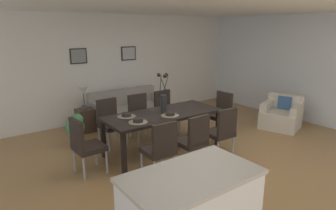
{
  "coord_description": "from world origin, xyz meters",
  "views": [
    {
      "loc": [
        -3.24,
        -3.53,
        2.25
      ],
      "look_at": [
        -0.2,
        0.66,
        0.89
      ],
      "focal_mm": 31.17,
      "sensor_mm": 36.0,
      "label": 1
    }
  ],
  "objects_px": {
    "dining_chair_head_west": "(84,143)",
    "dining_chair_head_east": "(221,111)",
    "dining_chair_mid_right": "(165,109)",
    "dining_chair_far_right": "(140,114)",
    "dining_chair_near_left": "(161,147)",
    "framed_picture_center": "(129,53)",
    "bowl_near_left": "(138,120)",
    "bowl_near_right": "(126,114)",
    "potted_plant": "(76,129)",
    "table_lamp": "(83,93)",
    "bowl_far_left": "(170,113)",
    "framed_picture_left": "(78,56)",
    "armchair": "(281,116)",
    "dining_table": "(164,117)",
    "dining_chair_far_left": "(194,139)",
    "centerpiece_vase": "(163,98)",
    "side_table": "(85,120)",
    "dining_chair_mid_left": "(222,130)",
    "dining_chair_near_right": "(110,120)",
    "sofa": "(128,112)"
  },
  "relations": [
    {
      "from": "dining_chair_head_west",
      "to": "dining_chair_head_east",
      "type": "relative_size",
      "value": 1.0
    },
    {
      "from": "dining_chair_head_west",
      "to": "dining_chair_mid_right",
      "type": "bearing_deg",
      "value": 21.98
    },
    {
      "from": "dining_chair_far_right",
      "to": "dining_chair_mid_right",
      "type": "bearing_deg",
      "value": -0.38
    },
    {
      "from": "dining_chair_near_left",
      "to": "framed_picture_center",
      "type": "relative_size",
      "value": 2.26
    },
    {
      "from": "bowl_near_left",
      "to": "framed_picture_center",
      "type": "xyz_separation_m",
      "value": [
        1.31,
        2.69,
        0.85
      ]
    },
    {
      "from": "bowl_near_right",
      "to": "potted_plant",
      "type": "distance_m",
      "value": 1.19
    },
    {
      "from": "table_lamp",
      "to": "bowl_far_left",
      "type": "bearing_deg",
      "value": -68.93
    },
    {
      "from": "framed_picture_left",
      "to": "armchair",
      "type": "bearing_deg",
      "value": -39.39
    },
    {
      "from": "table_lamp",
      "to": "framed_picture_center",
      "type": "relative_size",
      "value": 1.25
    },
    {
      "from": "bowl_near_right",
      "to": "table_lamp",
      "type": "bearing_deg",
      "value": 95.04
    },
    {
      "from": "dining_chair_far_right",
      "to": "armchair",
      "type": "distance_m",
      "value": 3.3
    },
    {
      "from": "bowl_near_left",
      "to": "framed_picture_center",
      "type": "bearing_deg",
      "value": 63.94
    },
    {
      "from": "dining_table",
      "to": "dining_chair_head_west",
      "type": "relative_size",
      "value": 2.39
    },
    {
      "from": "dining_table",
      "to": "dining_chair_near_left",
      "type": "height_order",
      "value": "dining_chair_near_left"
    },
    {
      "from": "bowl_far_left",
      "to": "armchair",
      "type": "distance_m",
      "value": 3.05
    },
    {
      "from": "dining_chair_far_left",
      "to": "centerpiece_vase",
      "type": "xyz_separation_m",
      "value": [
        0.01,
        0.87,
        0.51
      ]
    },
    {
      "from": "dining_chair_near_left",
      "to": "framed_picture_left",
      "type": "bearing_deg",
      "value": 90.24
    },
    {
      "from": "armchair",
      "to": "side_table",
      "type": "bearing_deg",
      "value": 147.65
    },
    {
      "from": "dining_chair_far_right",
      "to": "dining_chair_head_east",
      "type": "xyz_separation_m",
      "value": [
        1.53,
        -0.84,
        0.0
      ]
    },
    {
      "from": "dining_chair_far_right",
      "to": "dining_chair_mid_left",
      "type": "relative_size",
      "value": 1.0
    },
    {
      "from": "framed_picture_left",
      "to": "dining_chair_head_east",
      "type": "bearing_deg",
      "value": -48.47
    },
    {
      "from": "dining_chair_mid_left",
      "to": "centerpiece_vase",
      "type": "height_order",
      "value": "centerpiece_vase"
    },
    {
      "from": "dining_chair_head_west",
      "to": "dining_chair_head_east",
      "type": "xyz_separation_m",
      "value": [
        3.06,
        0.05,
        0.0
      ]
    },
    {
      "from": "dining_chair_near_right",
      "to": "potted_plant",
      "type": "distance_m",
      "value": 0.68
    },
    {
      "from": "dining_chair_head_west",
      "to": "potted_plant",
      "type": "distance_m",
      "value": 1.19
    },
    {
      "from": "bowl_far_left",
      "to": "side_table",
      "type": "bearing_deg",
      "value": 111.07
    },
    {
      "from": "dining_chair_mid_right",
      "to": "dining_chair_near_right",
      "type": "bearing_deg",
      "value": -179.21
    },
    {
      "from": "sofa",
      "to": "framed_picture_center",
      "type": "xyz_separation_m",
      "value": [
        0.38,
        0.6,
        1.35
      ]
    },
    {
      "from": "side_table",
      "to": "centerpiece_vase",
      "type": "bearing_deg",
      "value": -66.85
    },
    {
      "from": "dining_table",
      "to": "framed_picture_center",
      "type": "bearing_deg",
      "value": 75.25
    },
    {
      "from": "dining_chair_head_east",
      "to": "framed_picture_center",
      "type": "xyz_separation_m",
      "value": [
        -0.87,
        2.46,
        1.12
      ]
    },
    {
      "from": "dining_chair_mid_left",
      "to": "framed_picture_center",
      "type": "bearing_deg",
      "value": 90.35
    },
    {
      "from": "side_table",
      "to": "framed_picture_left",
      "type": "xyz_separation_m",
      "value": [
        0.16,
        0.59,
        1.37
      ]
    },
    {
      "from": "dining_chair_near_right",
      "to": "dining_chair_head_west",
      "type": "xyz_separation_m",
      "value": [
        -0.84,
        -0.86,
        0.0
      ]
    },
    {
      "from": "dining_chair_mid_left",
      "to": "potted_plant",
      "type": "height_order",
      "value": "dining_chair_mid_left"
    },
    {
      "from": "dining_table",
      "to": "bowl_near_left",
      "type": "xyz_separation_m",
      "value": [
        -0.66,
        -0.2,
        0.11
      ]
    },
    {
      "from": "dining_table",
      "to": "side_table",
      "type": "height_order",
      "value": "dining_table"
    },
    {
      "from": "dining_table",
      "to": "dining_chair_mid_right",
      "type": "bearing_deg",
      "value": 52.79
    },
    {
      "from": "dining_table",
      "to": "framed_picture_left",
      "type": "relative_size",
      "value": 5.61
    },
    {
      "from": "framed_picture_center",
      "to": "bowl_far_left",
      "type": "bearing_deg",
      "value": -103.67
    },
    {
      "from": "dining_chair_head_east",
      "to": "framed_picture_left",
      "type": "distance_m",
      "value": 3.47
    },
    {
      "from": "armchair",
      "to": "dining_chair_mid_right",
      "type": "bearing_deg",
      "value": 149.8
    },
    {
      "from": "dining_chair_near_left",
      "to": "side_table",
      "type": "bearing_deg",
      "value": 93.54
    },
    {
      "from": "dining_chair_near_right",
      "to": "bowl_near_left",
      "type": "bearing_deg",
      "value": -88.27
    },
    {
      "from": "centerpiece_vase",
      "to": "bowl_far_left",
      "type": "bearing_deg",
      "value": -90.26
    },
    {
      "from": "dining_chair_near_left",
      "to": "bowl_near_right",
      "type": "xyz_separation_m",
      "value": [
        -0.02,
        1.04,
        0.27
      ]
    },
    {
      "from": "bowl_near_left",
      "to": "dining_chair_far_left",
      "type": "bearing_deg",
      "value": -45.51
    },
    {
      "from": "centerpiece_vase",
      "to": "potted_plant",
      "type": "bearing_deg",
      "value": 138.56
    },
    {
      "from": "dining_chair_far_right",
      "to": "dining_chair_head_east",
      "type": "bearing_deg",
      "value": -28.7
    },
    {
      "from": "dining_chair_mid_right",
      "to": "side_table",
      "type": "xyz_separation_m",
      "value": [
        -1.46,
        1.04,
        -0.25
      ]
    }
  ]
}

